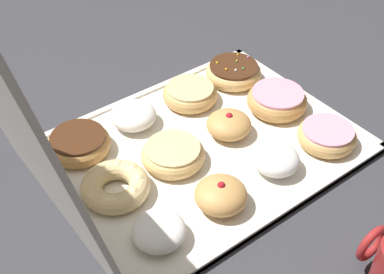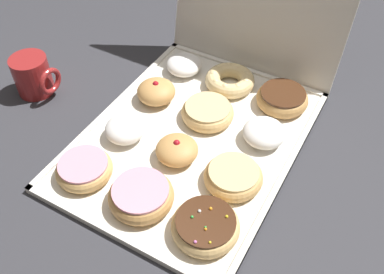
# 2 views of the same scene
# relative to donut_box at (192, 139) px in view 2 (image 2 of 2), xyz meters

# --- Properties ---
(ground_plane) EXTENTS (3.00, 3.00, 0.00)m
(ground_plane) POSITION_rel_donut_box_xyz_m (0.00, 0.00, -0.01)
(ground_plane) COLOR #333338
(donut_box) EXTENTS (0.42, 0.54, 0.01)m
(donut_box) POSITION_rel_donut_box_xyz_m (0.00, 0.00, 0.00)
(donut_box) COLOR silver
(donut_box) RESTS_ON ground
(pink_frosted_donut_0) EXTENTS (0.11, 0.11, 0.04)m
(pink_frosted_donut_0) POSITION_rel_donut_box_xyz_m (-0.13, -0.19, 0.02)
(pink_frosted_donut_0) COLOR tan
(pink_frosted_donut_0) RESTS_ON donut_box
(pink_frosted_donut_1) EXTENTS (0.12, 0.12, 0.04)m
(pink_frosted_donut_1) POSITION_rel_donut_box_xyz_m (-0.00, -0.19, 0.03)
(pink_frosted_donut_1) COLOR tan
(pink_frosted_donut_1) RESTS_ON donut_box
(sprinkle_donut_2) EXTENTS (0.12, 0.12, 0.04)m
(sprinkle_donut_2) POSITION_rel_donut_box_xyz_m (0.13, -0.19, 0.02)
(sprinkle_donut_2) COLOR #E5B770
(sprinkle_donut_2) RESTS_ON donut_box
(powdered_filled_donut_3) EXTENTS (0.08, 0.08, 0.04)m
(powdered_filled_donut_3) POSITION_rel_donut_box_xyz_m (-0.12, -0.07, 0.03)
(powdered_filled_donut_3) COLOR white
(powdered_filled_donut_3) RESTS_ON donut_box
(jelly_filled_donut_4) EXTENTS (0.09, 0.09, 0.05)m
(jelly_filled_donut_4) POSITION_rel_donut_box_xyz_m (0.00, -0.06, 0.03)
(jelly_filled_donut_4) COLOR tan
(jelly_filled_donut_4) RESTS_ON donut_box
(glazed_ring_donut_5) EXTENTS (0.11, 0.11, 0.04)m
(glazed_ring_donut_5) POSITION_rel_donut_box_xyz_m (0.13, -0.06, 0.02)
(glazed_ring_donut_5) COLOR tan
(glazed_ring_donut_5) RESTS_ON donut_box
(jelly_filled_donut_6) EXTENTS (0.09, 0.09, 0.05)m
(jelly_filled_donut_6) POSITION_rel_donut_box_xyz_m (-0.13, 0.07, 0.03)
(jelly_filled_donut_6) COLOR tan
(jelly_filled_donut_6) RESTS_ON donut_box
(glazed_ring_donut_7) EXTENTS (0.11, 0.11, 0.04)m
(glazed_ring_donut_7) POSITION_rel_donut_box_xyz_m (-0.00, 0.07, 0.02)
(glazed_ring_donut_7) COLOR #E5B770
(glazed_ring_donut_7) RESTS_ON donut_box
(powdered_filled_donut_8) EXTENTS (0.09, 0.09, 0.04)m
(powdered_filled_donut_8) POSITION_rel_donut_box_xyz_m (0.13, 0.07, 0.03)
(powdered_filled_donut_8) COLOR white
(powdered_filled_donut_8) RESTS_ON donut_box
(powdered_filled_donut_9) EXTENTS (0.08, 0.08, 0.04)m
(powdered_filled_donut_9) POSITION_rel_donut_box_xyz_m (-0.13, 0.19, 0.02)
(powdered_filled_donut_9) COLOR white
(powdered_filled_donut_9) RESTS_ON donut_box
(cruller_donut_10) EXTENTS (0.12, 0.12, 0.04)m
(cruller_donut_10) POSITION_rel_donut_box_xyz_m (-0.01, 0.19, 0.02)
(cruller_donut_10) COLOR #EACC8C
(cruller_donut_10) RESTS_ON donut_box
(chocolate_frosted_donut_11) EXTENTS (0.12, 0.12, 0.04)m
(chocolate_frosted_donut_11) POSITION_rel_donut_box_xyz_m (0.13, 0.19, 0.02)
(chocolate_frosted_donut_11) COLOR tan
(chocolate_frosted_donut_11) RESTS_ON donut_box
(coffee_mug) EXTENTS (0.10, 0.08, 0.09)m
(coffee_mug) POSITION_rel_donut_box_xyz_m (-0.40, -0.04, 0.04)
(coffee_mug) COLOR maroon
(coffee_mug) RESTS_ON ground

